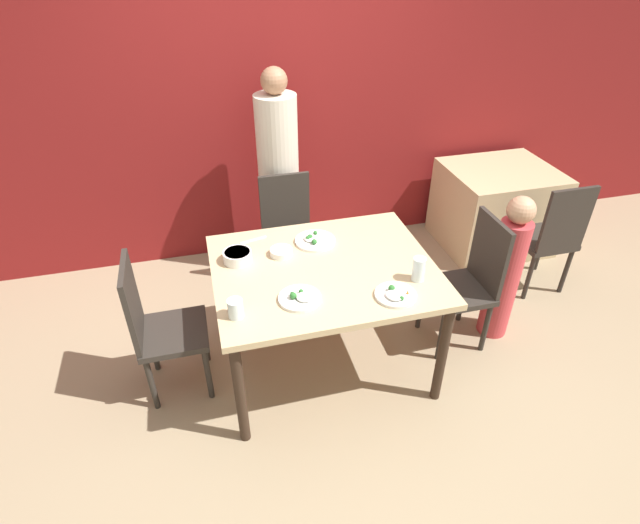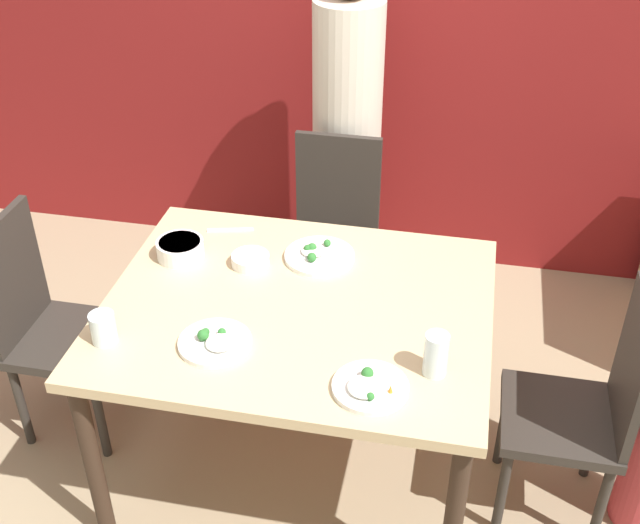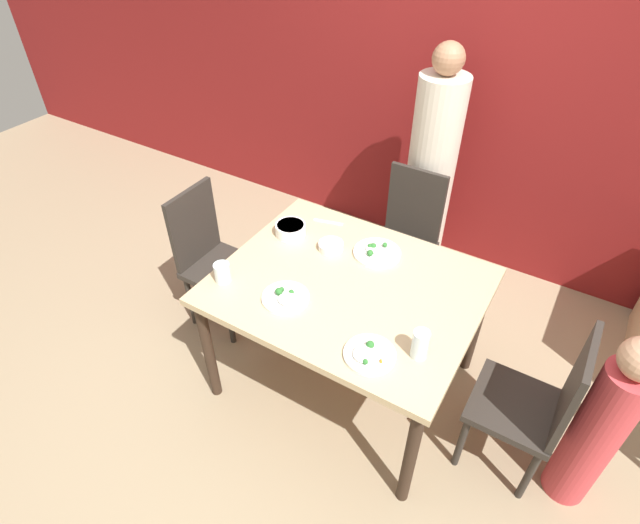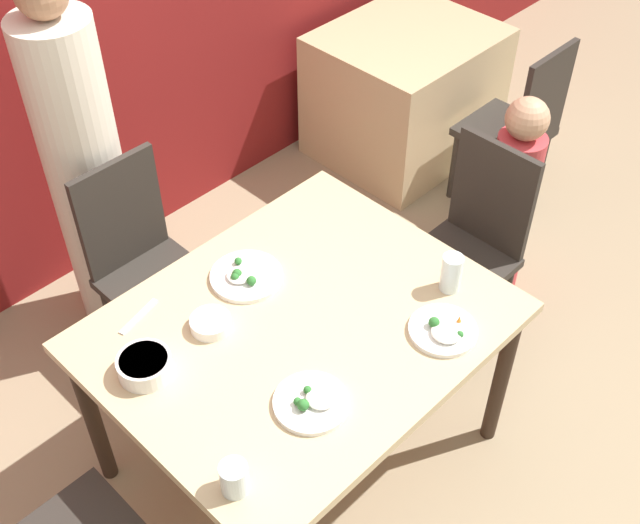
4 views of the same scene
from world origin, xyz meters
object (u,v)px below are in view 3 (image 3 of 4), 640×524
object	(u,v)px
chair_child_spot	(535,404)
plate_rice_adult	(369,354)
person_child	(599,428)
chair_adult_spot	(405,236)
glass_water_tall	(420,344)
bowl_curry	(291,229)
person_adult	(429,179)

from	to	relation	value
chair_child_spot	plate_rice_adult	distance (m)	0.84
chair_child_spot	person_child	size ratio (longest dim) A/B	0.87
chair_adult_spot	plate_rice_adult	size ratio (longest dim) A/B	4.10
plate_rice_adult	glass_water_tall	bearing A→B (deg)	32.68
person_child	glass_water_tall	xyz separation A→B (m)	(-0.78, -0.25, 0.33)
bowl_curry	chair_child_spot	bearing A→B (deg)	-7.81
person_child	chair_adult_spot	bearing A→B (deg)	145.90
chair_child_spot	glass_water_tall	size ratio (longest dim) A/B	6.52
person_child	glass_water_tall	bearing A→B (deg)	-162.52
person_child	bowl_curry	size ratio (longest dim) A/B	6.21
person_child	bowl_curry	world-z (taller)	person_child
person_child	glass_water_tall	distance (m)	0.88
chair_adult_spot	bowl_curry	xyz separation A→B (m)	(-0.44, -0.68, 0.31)
chair_adult_spot	chair_child_spot	xyz separation A→B (m)	(1.04, -0.89, 0.00)
person_child	bowl_curry	bearing A→B (deg)	173.37
person_child	plate_rice_adult	world-z (taller)	person_child
glass_water_tall	chair_adult_spot	bearing A→B (deg)	114.94
chair_child_spot	person_adult	world-z (taller)	person_adult
person_child	bowl_curry	distance (m)	1.79
person_child	plate_rice_adult	xyz separation A→B (m)	(-0.97, -0.36, 0.27)
person_child	plate_rice_adult	size ratio (longest dim) A/B	4.69
plate_rice_adult	glass_water_tall	distance (m)	0.22
person_child	bowl_curry	xyz separation A→B (m)	(-1.76, 0.20, 0.29)
chair_child_spot	person_child	bearing A→B (deg)	90.00
chair_child_spot	person_adult	xyz separation A→B (m)	(-1.04, 1.21, 0.27)
plate_rice_adult	person_child	bearing A→B (deg)	20.63
chair_child_spot	plate_rice_adult	world-z (taller)	chair_child_spot
person_adult	glass_water_tall	bearing A→B (deg)	-70.10
chair_adult_spot	glass_water_tall	world-z (taller)	chair_adult_spot
chair_adult_spot	person_adult	world-z (taller)	person_adult
chair_child_spot	chair_adult_spot	bearing A→B (deg)	-130.42
person_adult	bowl_curry	xyz separation A→B (m)	(-0.44, -1.01, 0.04)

